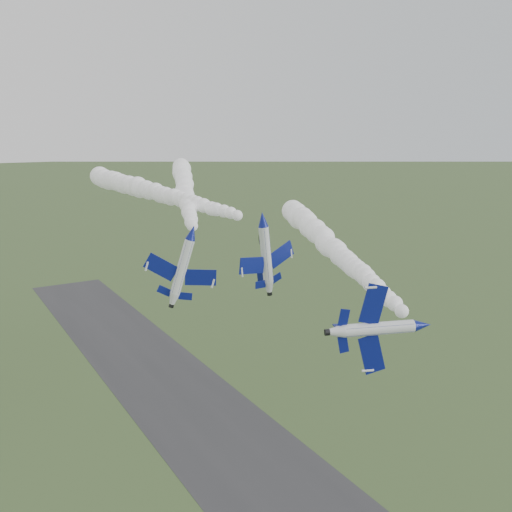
{
  "coord_description": "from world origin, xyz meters",
  "views": [
    {
      "loc": [
        -43.68,
        -52.02,
        56.36
      ],
      "look_at": [
        -0.64,
        20.45,
        37.5
      ],
      "focal_mm": 40.0,
      "sensor_mm": 36.0,
      "label": 1
    }
  ],
  "objects": [
    {
      "name": "smoke_trail_jet_pair_right",
      "position": [
        -2.24,
        56.49,
        43.77
      ],
      "size": [
        15.67,
        57.15,
        4.54
      ],
      "primitive_type": null,
      "rotation": [
        0.0,
        0.0,
        0.2
      ],
      "color": "white"
    },
    {
      "name": "jet_pair_right",
      "position": [
        2.88,
        24.15,
        42.37
      ],
      "size": [
        11.91,
        14.12,
        3.62
      ],
      "rotation": [
        0.0,
        -0.13,
        0.2
      ],
      "color": "silver"
    },
    {
      "name": "smoke_trail_jet_pair_left",
      "position": [
        5.14,
        59.61,
        43.84
      ],
      "size": [
        32.92,
        65.73,
        4.62
      ],
      "primitive_type": null,
      "rotation": [
        0.0,
        0.0,
        -0.42
      ],
      "color": "white"
    },
    {
      "name": "jet_pair_left",
      "position": [
        -9.51,
        23.98,
        41.39
      ],
      "size": [
        10.47,
        12.48,
        4.14
      ],
      "rotation": [
        0.0,
        0.29,
        -0.42
      ],
      "color": "silver"
    },
    {
      "name": "jet_lead",
      "position": [
        5.85,
        -7.22,
        33.66
      ],
      "size": [
        7.03,
        12.6,
        10.79
      ],
      "rotation": [
        0.0,
        1.56,
        -0.36
      ],
      "color": "silver"
    },
    {
      "name": "smoke_trail_jet_lead",
      "position": [
        19.52,
        27.58,
        35.58
      ],
      "size": [
        28.85,
        65.59,
        5.05
      ],
      "primitive_type": null,
      "rotation": [
        0.0,
        0.0,
        -0.36
      ],
      "color": "white"
    },
    {
      "name": "runway",
      "position": [
        0.0,
        30.0,
        0.02
      ],
      "size": [
        24.0,
        260.0,
        0.04
      ],
      "primitive_type": "cube",
      "color": "#313133",
      "rests_on": "ground"
    }
  ]
}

